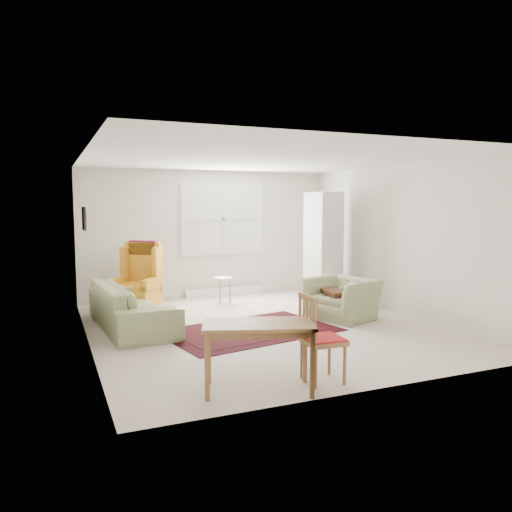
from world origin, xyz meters
name	(u,v)px	position (x,y,z in m)	size (l,w,h in m)	color
room	(259,243)	(0.02, 0.21, 1.26)	(5.04, 5.54, 2.51)	beige
rug	(250,330)	(-0.28, -0.12, 0.01)	(2.44, 1.57, 0.02)	black
sofa	(132,297)	(-1.83, 0.76, 0.46)	(2.29, 0.89, 0.92)	#869362
armchair	(343,294)	(1.41, 0.04, 0.39)	(1.00, 0.88, 0.78)	#869362
wingback_chair	(136,276)	(-1.56, 1.97, 0.60)	(0.69, 0.73, 1.20)	orange
coffee_table	(343,304)	(1.40, 0.01, 0.24)	(0.60, 0.60, 0.49)	#432214
stool	(223,290)	(0.05, 1.99, 0.24)	(0.36, 0.36, 0.49)	white
cabinet	(323,247)	(1.83, 1.39, 1.03)	(0.43, 0.83, 2.07)	silver
desk	(258,357)	(-1.08, -2.33, 0.34)	(1.09, 0.54, 0.69)	olive
desk_chair	(323,338)	(-0.36, -2.35, 0.46)	(0.41, 0.41, 0.93)	olive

